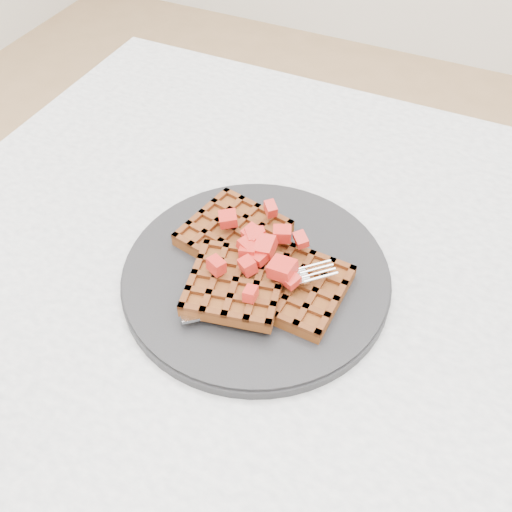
% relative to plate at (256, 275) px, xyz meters
% --- Properties ---
extents(table, '(1.20, 0.80, 0.75)m').
position_rel_plate_xyz_m(table, '(0.15, 0.03, -0.12)').
color(table, white).
rests_on(table, ground).
extents(plate, '(0.30, 0.30, 0.02)m').
position_rel_plate_xyz_m(plate, '(0.00, 0.00, 0.00)').
color(plate, black).
rests_on(plate, table).
extents(waffles, '(0.21, 0.19, 0.03)m').
position_rel_plate_xyz_m(waffles, '(0.00, -0.00, 0.02)').
color(waffles, brown).
rests_on(waffles, plate).
extents(strawberry_pile, '(0.15, 0.15, 0.02)m').
position_rel_plate_xyz_m(strawberry_pile, '(0.00, 0.00, 0.05)').
color(strawberry_pile, '#A70300').
rests_on(strawberry_pile, waffles).
extents(fork, '(0.15, 0.14, 0.02)m').
position_rel_plate_xyz_m(fork, '(0.03, -0.03, 0.02)').
color(fork, silver).
rests_on(fork, plate).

